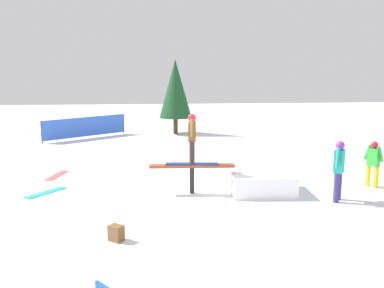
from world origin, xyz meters
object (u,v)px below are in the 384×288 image
loose_snowboard_cyan (46,193)px  backpack_on_snow (116,233)px  rail_feature (192,169)px  main_rider_on_rail (192,139)px  bystander_green (373,162)px  loose_snowboard_coral (57,175)px  loose_snowboard_white (220,160)px  pine_tree_near (175,89)px  bystander_teal (339,168)px

loose_snowboard_cyan → backpack_on_snow: (-2.35, 3.69, 0.16)m
rail_feature → loose_snowboard_cyan: 4.34m
main_rider_on_rail → bystander_green: 5.62m
main_rider_on_rail → loose_snowboard_cyan: size_ratio=1.15×
bystander_green → loose_snowboard_coral: (9.95, -2.26, -0.79)m
loose_snowboard_white → rail_feature: bearing=83.4°
main_rider_on_rail → pine_tree_near: bearing=-85.4°
main_rider_on_rail → pine_tree_near: (-0.11, -11.27, 0.85)m
bystander_teal → bystander_green: bearing=161.8°
bystander_green → loose_snowboard_coral: bystander_green is taller
loose_snowboard_white → loose_snowboard_cyan: bearing=46.8°
loose_snowboard_white → pine_tree_near: (1.39, -6.98, 2.44)m
loose_snowboard_cyan → bystander_green: bearing=-52.7°
loose_snowboard_cyan → loose_snowboard_coral: same height
loose_snowboard_white → pine_tree_near: size_ratio=0.35×
bystander_green → backpack_on_snow: (7.47, 3.47, -0.63)m
bystander_teal → loose_snowboard_cyan: bearing=-65.6°
main_rider_on_rail → loose_snowboard_cyan: (4.26, -0.39, -1.59)m
backpack_on_snow → bystander_teal: bearing=-120.2°
loose_snowboard_white → loose_snowboard_cyan: (5.76, 3.90, 0.00)m
loose_snowboard_cyan → backpack_on_snow: bearing=-108.9°
bystander_green → main_rider_on_rail: bearing=-122.1°
backpack_on_snow → loose_snowboard_white: bearing=-75.2°
main_rider_on_rail → loose_snowboard_coral: bearing=-23.8°
pine_tree_near → backpack_on_snow: bearing=82.1°
main_rider_on_rail → bystander_green: size_ratio=1.09×
rail_feature → loose_snowboard_white: (-1.50, -4.29, -0.72)m
loose_snowboard_cyan → rail_feature: bearing=-56.6°
loose_snowboard_coral → bystander_green: bearing=90.2°
bystander_green → bystander_teal: size_ratio=0.85×
bystander_green → pine_tree_near: 12.48m
loose_snowboard_coral → pine_tree_near: 10.21m
loose_snowboard_white → bystander_teal: bearing=126.9°
bystander_green → rail_feature: bearing=-122.1°
loose_snowboard_coral → backpack_on_snow: 6.24m
backpack_on_snow → pine_tree_near: (-2.02, -14.57, 2.28)m
main_rider_on_rail → bystander_teal: bearing=169.7°
bystander_green → loose_snowboard_cyan: 9.86m
loose_snowboard_coral → rail_feature: bearing=74.0°
main_rider_on_rail → loose_snowboard_white: size_ratio=1.09×
loose_snowboard_cyan → backpack_on_snow: 4.38m
backpack_on_snow → main_rider_on_rail: bearing=-81.1°
bystander_green → bystander_teal: (1.65, 1.25, 0.14)m
loose_snowboard_white → bystander_green: bearing=147.2°
loose_snowboard_cyan → bystander_teal: bearing=-61.6°
main_rider_on_rail → pine_tree_near: 11.30m
loose_snowboard_white → pine_tree_near: pine_tree_near is taller
rail_feature → loose_snowboard_white: size_ratio=1.74×
rail_feature → pine_tree_near: bearing=-87.8°
backpack_on_snow → bystander_green: bearing=-116.1°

